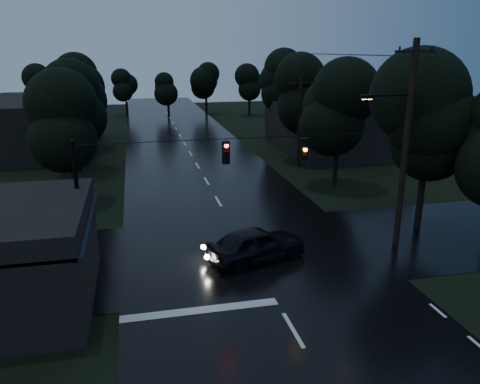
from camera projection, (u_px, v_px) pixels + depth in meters
name	position (u px, v px, depth m)	size (l,w,h in m)	color
main_road	(198.00, 166.00, 39.81)	(12.00, 120.00, 0.02)	black
cross_street	(247.00, 251.00, 23.01)	(60.00, 9.00, 0.02)	black
building_far_right	(333.00, 127.00, 45.84)	(10.00, 14.00, 4.40)	black
building_far_left	(40.00, 125.00, 45.47)	(10.00, 16.00, 5.00)	black
utility_pole_main	(404.00, 143.00, 22.10)	(3.50, 0.30, 10.00)	black
utility_pole_far	(300.00, 121.00, 38.56)	(2.00, 0.30, 7.50)	black
anchor_pole_left	(79.00, 211.00, 19.63)	(0.18, 0.18, 6.00)	black
span_signals	(265.00, 150.00, 20.66)	(15.00, 0.37, 1.12)	black
tree_corner_near	(430.00, 120.00, 24.30)	(4.48, 4.48, 9.44)	black
tree_left_a	(68.00, 121.00, 28.93)	(3.92, 3.92, 8.26)	black
tree_left_b	(72.00, 102.00, 36.16)	(4.20, 4.20, 8.85)	black
tree_left_c	(77.00, 87.00, 45.26)	(4.48, 4.48, 9.44)	black
tree_right_a	(339.00, 108.00, 32.60)	(4.20, 4.20, 8.85)	black
tree_right_b	(307.00, 92.00, 40.08)	(4.48, 4.48, 9.44)	black
tree_right_c	(279.00, 81.00, 49.43)	(4.76, 4.76, 10.03)	black
car	(256.00, 244.00, 21.77)	(1.92, 4.76, 1.62)	black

